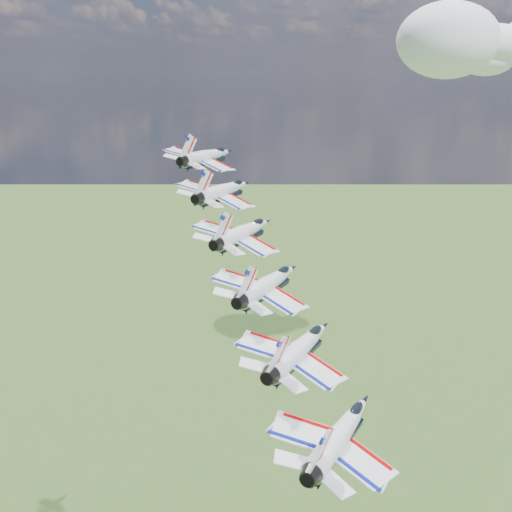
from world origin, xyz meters
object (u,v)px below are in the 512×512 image
at_px(jet_0, 208,156).
at_px(jet_1, 224,190).
at_px(jet_4, 300,348).
at_px(jet_3, 269,283).
at_px(jet_2, 244,232).
at_px(jet_5, 341,433).

bearing_deg(jet_0, jet_1, -46.03).
relative_size(jet_1, jet_4, 1.00).
height_order(jet_0, jet_1, jet_0).
bearing_deg(jet_3, jet_2, 133.97).
xyz_separation_m(jet_4, jet_5, (7.06, -8.15, -3.74)).
bearing_deg(jet_3, jet_1, 133.97).
height_order(jet_0, jet_4, jet_0).
bearing_deg(jet_5, jet_1, 133.97).
relative_size(jet_2, jet_5, 1.00).
distance_m(jet_3, jet_5, 22.82).
bearing_deg(jet_4, jet_3, 133.97).
relative_size(jet_1, jet_5, 1.00).
bearing_deg(jet_5, jet_0, 133.97).
relative_size(jet_0, jet_1, 1.00).
distance_m(jet_0, jet_1, 11.41).
distance_m(jet_1, jet_5, 45.65).
distance_m(jet_4, jet_5, 11.41).
xyz_separation_m(jet_3, jet_4, (7.06, -8.15, -3.74)).
bearing_deg(jet_1, jet_5, -46.03).
relative_size(jet_2, jet_3, 1.00).
xyz_separation_m(jet_1, jet_5, (28.22, -32.61, -14.96)).
bearing_deg(jet_5, jet_2, 133.97).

